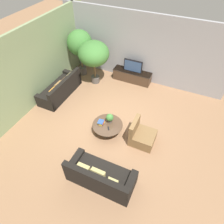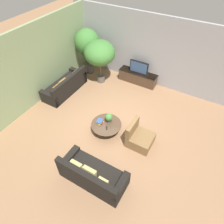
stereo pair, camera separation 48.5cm
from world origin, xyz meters
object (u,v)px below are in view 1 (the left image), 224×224
Objects in this scene: coffee_table at (108,127)px; potted_palm_corner at (94,54)px; media_console at (132,76)px; potted_palm_tall at (80,44)px; television at (133,66)px; armchair_wicker at (141,136)px; potted_plant_tabletop at (110,118)px; couch_near_entry at (100,177)px; couch_by_wall at (61,89)px.

coffee_table is 3.31m from potted_palm_corner.
media_console is 0.82× the size of potted_palm_tall.
coffee_table is (0.31, -3.30, -0.51)m from television.
television reaches higher than armchair_wicker.
television is 3.18m from potted_plant_tabletop.
media_console is at bearing 25.43° from armchair_wicker.
television is at bearing -79.56° from couch_near_entry.
television is 1.81m from potted_palm_corner.
potted_palm_tall reaches higher than couch_by_wall.
potted_plant_tabletop is at bearing 71.10° from couch_by_wall.
television is 0.44× the size of couch_near_entry.
coffee_table is 1.21m from armchair_wicker.
media_console is 3.32m from coffee_table.
couch_by_wall is at bearing -137.50° from television.
media_console is 0.52m from television.
couch_near_entry is 2.24× the size of armchair_wicker.
potted_plant_tabletop reaches higher than media_console.
couch_by_wall is at bearing 76.07° from armchair_wicker.
couch_by_wall reaches higher than potted_plant_tabletop.
couch_by_wall is 4.05m from armchair_wicker.
coffee_table is 0.49× the size of potted_palm_tall.
television is 3.31m from couch_by_wall.
couch_by_wall is 2.02m from potted_palm_corner.
armchair_wicker is (0.58, 1.90, -0.02)m from couch_near_entry.
potted_palm_corner is at bearing -60.32° from couch_near_entry.
television is 2.54m from potted_palm_tall.
couch_near_entry is 2.05m from potted_plant_tabletop.
television is at bearing 95.98° from potted_plant_tabletop.
armchair_wicker is 4.02m from potted_palm_corner.
couch_near_entry is at bearing -60.32° from potted_palm_corner.
coffee_table is at bearing -84.57° from media_console.
potted_palm_corner is at bearing -22.05° from potted_palm_tall.
media_console is at bearing -79.56° from couch_near_entry.
potted_palm_corner is 5.60× the size of potted_plant_tabletop.
media_console is at bearing 90.00° from television.
potted_plant_tabletop is at bearing -72.56° from couch_near_entry.
potted_plant_tabletop is (1.84, -2.36, -0.82)m from potted_palm_corner.
couch_by_wall is 2.48× the size of armchair_wicker.
couch_by_wall is 4.41m from couch_near_entry.
potted_plant_tabletop is at bearing 88.29° from armchair_wicker.
television is at bearing 10.33° from potted_palm_tall.
potted_palm_tall is 3.96m from potted_plant_tabletop.
armchair_wicker is at bearing -64.56° from television.
couch_by_wall is at bearing -90.87° from potted_palm_tall.
armchair_wicker reaches higher than couch_by_wall.
armchair_wicker is 2.46× the size of potted_plant_tabletop.
couch_near_entry is at bearing 163.05° from armchair_wicker.
couch_by_wall is 1.09× the size of potted_palm_corner.
couch_near_entry is (0.94, -5.09, -0.50)m from television.
potted_plant_tabletop is (0.33, -3.15, 0.32)m from media_console.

